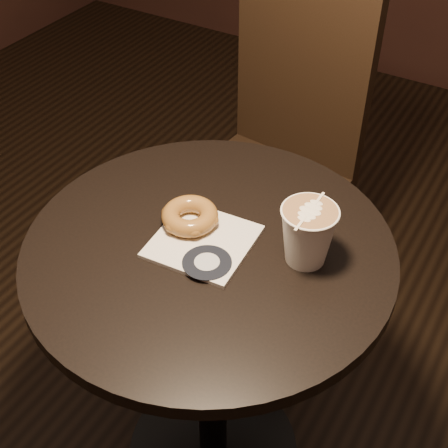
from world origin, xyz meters
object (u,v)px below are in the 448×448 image
object	(u,v)px
pastry_bag	(203,241)
latte_cup	(307,235)
cafe_table	(210,314)
chair	(281,140)
doughnut	(190,216)

from	to	relation	value
pastry_bag	latte_cup	distance (m)	0.20
cafe_table	pastry_bag	distance (m)	0.20
pastry_bag	chair	bearing A→B (deg)	98.75
doughnut	chair	bearing A→B (deg)	99.14
latte_cup	cafe_table	bearing A→B (deg)	-161.26
cafe_table	pastry_bag	world-z (taller)	pastry_bag
latte_cup	chair	bearing A→B (deg)	119.51
doughnut	latte_cup	xyz separation A→B (m)	(0.23, 0.03, 0.03)
chair	pastry_bag	distance (m)	0.68
doughnut	latte_cup	world-z (taller)	latte_cup
cafe_table	latte_cup	xyz separation A→B (m)	(0.17, 0.06, 0.26)
doughnut	latte_cup	size ratio (longest dim) A/B	0.96
chair	doughnut	xyz separation A→B (m)	(0.10, -0.61, 0.21)
cafe_table	doughnut	bearing A→B (deg)	155.79
cafe_table	chair	size ratio (longest dim) A/B	0.74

